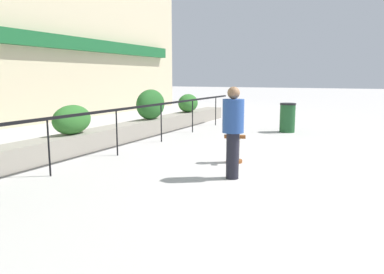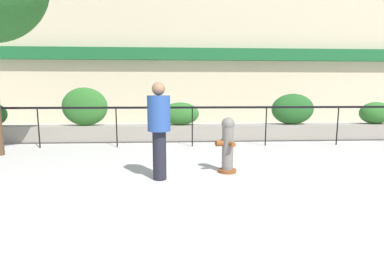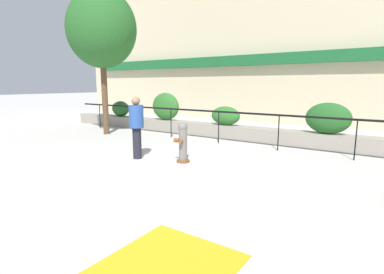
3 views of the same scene
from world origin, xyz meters
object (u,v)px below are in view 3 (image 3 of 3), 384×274
Objects in this scene: hedge_bush_0 at (121,109)px; pedestrian at (136,124)px; hedge_bush_2 at (226,116)px; hedge_bush_1 at (166,106)px; hedge_bush_3 at (328,118)px; fire_hydrant at (183,142)px; street_tree at (101,29)px.

hedge_bush_0 is 6.95m from pedestrian.
hedge_bush_0 is 0.81× the size of hedge_bush_2.
hedge_bush_0 is 0.56× the size of pedestrian.
hedge_bush_1 reaches higher than hedge_bush_3.
hedge_bush_0 is at bearing 141.32° from pedestrian.
pedestrian is (-1.29, -0.40, 0.44)m from fire_hydrant.
hedge_bush_1 is 1.01× the size of hedge_bush_3.
street_tree is at bearing 150.56° from pedestrian.
pedestrian is (-0.46, -4.34, 0.12)m from hedge_bush_2.
street_tree is (-4.55, -2.03, 3.35)m from hedge_bush_2.
street_tree reaches higher than hedge_bush_1.
pedestrian reaches higher than hedge_bush_0.
hedge_bush_1 is 0.82× the size of pedestrian.
hedge_bush_1 is 6.67m from hedge_bush_3.
hedge_bush_0 is at bearing 149.60° from fire_hydrant.
hedge_bush_1 is at bearing 52.60° from street_tree.
hedge_bush_0 is 7.79m from fire_hydrant.
street_tree is at bearing -155.92° from hedge_bush_2.
pedestrian is at bearing -59.70° from hedge_bush_1.
hedge_bush_3 is (9.55, 0.00, 0.13)m from hedge_bush_0.
hedge_bush_1 is at bearing 134.19° from fire_hydrant.
fire_hydrant is at bearing -30.40° from hedge_bush_0.
hedge_bush_1 is 5.52m from fire_hydrant.
hedge_bush_1 reaches higher than fire_hydrant.
hedge_bush_3 reaches higher than hedge_bush_0.
hedge_bush_2 is at bearing 24.08° from street_tree.
pedestrian is at bearing -38.68° from hedge_bush_0.
street_tree reaches higher than hedge_bush_0.
hedge_bush_1 is 0.24× the size of street_tree.
hedge_bush_3 is 5.99m from pedestrian.
hedge_bush_1 is 3.00m from hedge_bush_2.
hedge_bush_1 is 4.03m from street_tree.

